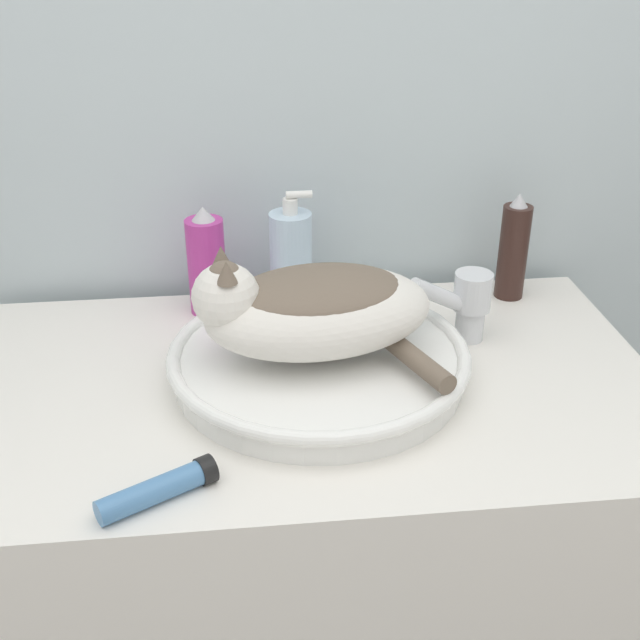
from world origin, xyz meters
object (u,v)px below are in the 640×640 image
object	(u,v)px
faucet	(466,301)
cream_tube	(159,489)
soap_pump_bottle	(292,260)
hairspray_can_black	(513,250)
cat	(311,307)
spray_bottle_trigger	(207,264)

from	to	relation	value
faucet	cream_tube	distance (m)	0.55
soap_pump_bottle	cream_tube	xyz separation A→B (m)	(-0.19, -0.47, -0.07)
soap_pump_bottle	hairspray_can_black	distance (m)	0.37
cat	cream_tube	xyz separation A→B (m)	(-0.20, -0.24, -0.10)
spray_bottle_trigger	cream_tube	bearing A→B (deg)	-96.21
cat	spray_bottle_trigger	xyz separation A→B (m)	(-0.15, 0.23, -0.03)
soap_pump_bottle	spray_bottle_trigger	xyz separation A→B (m)	(-0.14, 0.00, -0.00)
cream_tube	hairspray_can_black	bearing A→B (deg)	39.87
soap_pump_bottle	cream_tube	size ratio (longest dim) A/B	1.45
hairspray_can_black	cream_tube	world-z (taller)	hairspray_can_black
cream_tube	soap_pump_bottle	bearing A→B (deg)	68.08
cat	spray_bottle_trigger	world-z (taller)	cat
cat	cream_tube	bearing A→B (deg)	42.72
spray_bottle_trigger	hairspray_can_black	size ratio (longest dim) A/B	0.99
soap_pump_bottle	hairspray_can_black	bearing A→B (deg)	0.00
cat	cream_tube	size ratio (longest dim) A/B	2.44
cat	hairspray_can_black	distance (m)	0.43
soap_pump_bottle	hairspray_can_black	world-z (taller)	soap_pump_bottle
faucet	soap_pump_bottle	distance (m)	0.29
cat	spray_bottle_trigger	size ratio (longest dim) A/B	1.87
cat	cream_tube	world-z (taller)	cat
cat	faucet	xyz separation A→B (m)	(0.24, 0.09, -0.05)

